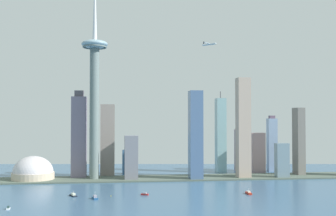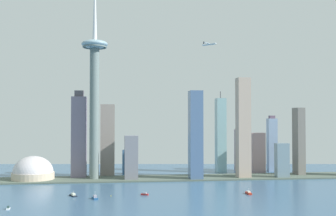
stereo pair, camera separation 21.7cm
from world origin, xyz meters
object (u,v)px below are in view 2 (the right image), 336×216
at_px(boat_3, 145,194).
at_px(stadium_dome, 33,173).
at_px(skyscraper_6, 79,136).
at_px(skyscraper_12, 299,141).
at_px(skyscraper_8, 240,150).
at_px(skyscraper_0, 196,135).
at_px(boat_0, 249,193).
at_px(observation_tower, 94,80).
at_px(skyscraper_7, 79,157).
at_px(airplane, 209,44).
at_px(skyscraper_5, 282,161).
at_px(skyscraper_9, 128,161).
at_px(skyscraper_13, 243,128).
at_px(skyscraper_3, 108,140).
at_px(channel_buoy_0, 111,196).
at_px(boat_4, 95,198).
at_px(boat_1, 73,195).
at_px(skyscraper_1, 257,153).
at_px(skyscraper_10, 272,144).
at_px(boat_2, 8,208).
at_px(skyscraper_2, 131,158).
at_px(skyscraper_4, 221,135).

bearing_deg(boat_3, stadium_dome, -16.75).
relative_size(skyscraper_6, skyscraper_12, 1.23).
height_order(skyscraper_8, skyscraper_12, skyscraper_12).
bearing_deg(skyscraper_0, boat_0, -72.73).
height_order(observation_tower, skyscraper_7, observation_tower).
height_order(skyscraper_7, airplane, airplane).
relative_size(skyscraper_5, boat_0, 3.50).
height_order(skyscraper_9, skyscraper_12, skyscraper_12).
bearing_deg(skyscraper_13, skyscraper_9, 155.72).
bearing_deg(skyscraper_0, skyscraper_3, 156.48).
bearing_deg(skyscraper_13, skyscraper_0, -174.40).
xyz_separation_m(skyscraper_8, channel_buoy_0, (-257.72, -263.72, -41.24)).
height_order(skyscraper_12, boat_4, skyscraper_12).
distance_m(skyscraper_7, skyscraper_13, 303.69).
distance_m(skyscraper_5, boat_1, 375.16).
bearing_deg(skyscraper_1, skyscraper_9, 175.14).
bearing_deg(skyscraper_8, skyscraper_5, -71.48).
distance_m(skyscraper_3, skyscraper_8, 272.26).
bearing_deg(skyscraper_13, skyscraper_3, 166.51).
distance_m(skyscraper_0, airplane, 165.01).
distance_m(skyscraper_8, skyscraper_9, 229.19).
height_order(skyscraper_6, boat_3, skyscraper_6).
xyz_separation_m(skyscraper_12, boat_3, (-300.05, -173.86, -61.57)).
xyz_separation_m(observation_tower, skyscraper_10, (349.12, 79.51, -117.60)).
height_order(boat_0, channel_buoy_0, boat_0).
distance_m(skyscraper_12, boat_3, 352.20).
bearing_deg(skyscraper_13, skyscraper_12, 12.80).
height_order(skyscraper_10, skyscraper_13, skyscraper_13).
distance_m(boat_1, boat_2, 101.83).
height_order(skyscraper_8, boat_3, skyscraper_8).
xyz_separation_m(skyscraper_8, skyscraper_12, (87.93, -86.03, 20.81)).
height_order(skyscraper_5, airplane, airplane).
height_order(skyscraper_2, skyscraper_10, skyscraper_10).
bearing_deg(skyscraper_10, channel_buoy_0, -142.60).
bearing_deg(boat_2, observation_tower, -24.46).
relative_size(skyscraper_3, skyscraper_12, 1.05).
height_order(skyscraper_9, boat_1, skyscraper_9).
distance_m(skyscraper_4, channel_buoy_0, 326.52).
relative_size(skyscraper_0, skyscraper_10, 1.37).
bearing_deg(skyscraper_8, skyscraper_2, -154.09).
bearing_deg(skyscraper_10, skyscraper_8, 162.07).
distance_m(skyscraper_2, skyscraper_8, 249.66).
height_order(stadium_dome, boat_1, stadium_dome).
bearing_deg(boat_4, skyscraper_7, -4.21).
bearing_deg(skyscraper_1, boat_2, -143.78).
bearing_deg(boat_3, skyscraper_2, -59.15).
height_order(stadium_dome, skyscraper_1, skyscraper_1).
height_order(observation_tower, boat_1, observation_tower).
height_order(boat_0, boat_4, boat_4).
height_order(skyscraper_4, skyscraper_12, skyscraper_4).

